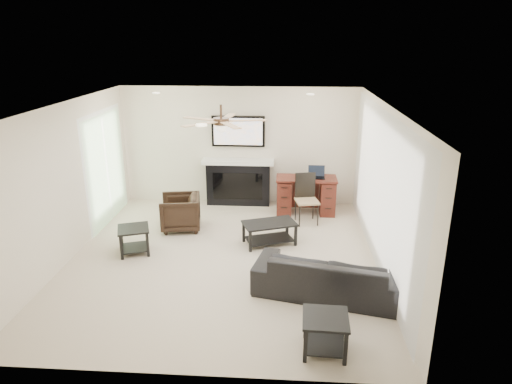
# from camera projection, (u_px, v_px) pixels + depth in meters

# --- Properties ---
(room_shell) EXTENTS (5.50, 5.54, 2.52)m
(room_shell) POSITION_uv_depth(u_px,v_px,m) (234.00, 158.00, 7.03)
(room_shell) COLOR beige
(room_shell) RESTS_ON ground
(sofa) EXTENTS (2.21, 1.25, 0.61)m
(sofa) POSITION_uv_depth(u_px,v_px,m) (329.00, 275.00, 6.38)
(sofa) COLOR black
(sofa) RESTS_ON ground
(armchair) EXTENTS (0.83, 0.81, 0.66)m
(armchair) POSITION_uv_depth(u_px,v_px,m) (180.00, 212.00, 8.56)
(armchair) COLOR black
(armchair) RESTS_ON ground
(coffee_table) EXTENTS (1.02, 0.79, 0.40)m
(coffee_table) POSITION_uv_depth(u_px,v_px,m) (269.00, 233.00, 7.98)
(coffee_table) COLOR black
(coffee_table) RESTS_ON ground
(end_table_near) EXTENTS (0.54, 0.54, 0.45)m
(end_table_near) POSITION_uv_depth(u_px,v_px,m) (325.00, 334.00, 5.23)
(end_table_near) COLOR black
(end_table_near) RESTS_ON ground
(end_table_left) EXTENTS (0.64, 0.64, 0.45)m
(end_table_left) POSITION_uv_depth(u_px,v_px,m) (134.00, 240.00, 7.64)
(end_table_left) COLOR black
(end_table_left) RESTS_ON ground
(fireplace_unit) EXTENTS (1.52, 0.34, 1.91)m
(fireplace_unit) POSITION_uv_depth(u_px,v_px,m) (238.00, 162.00, 9.64)
(fireplace_unit) COLOR black
(fireplace_unit) RESTS_ON ground
(desk) EXTENTS (1.22, 0.56, 0.76)m
(desk) POSITION_uv_depth(u_px,v_px,m) (306.00, 195.00, 9.34)
(desk) COLOR #36120D
(desk) RESTS_ON ground
(desk_chair) EXTENTS (0.50, 0.52, 0.97)m
(desk_chair) POSITION_uv_depth(u_px,v_px,m) (307.00, 200.00, 8.79)
(desk_chair) COLOR black
(desk_chair) RESTS_ON ground
(laptop) EXTENTS (0.33, 0.24, 0.23)m
(laptop) POSITION_uv_depth(u_px,v_px,m) (317.00, 173.00, 9.15)
(laptop) COLOR black
(laptop) RESTS_ON desk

